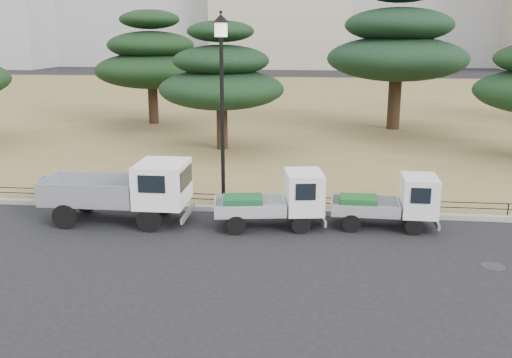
# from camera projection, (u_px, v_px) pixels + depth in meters

# --- Properties ---
(ground) EXTENTS (220.00, 220.00, 0.00)m
(ground) POSITION_uv_depth(u_px,v_px,m) (248.00, 240.00, 16.47)
(ground) COLOR black
(lawn) EXTENTS (120.00, 56.00, 0.15)m
(lawn) POSITION_uv_depth(u_px,v_px,m) (297.00, 105.00, 45.87)
(lawn) COLOR olive
(lawn) RESTS_ON ground
(curb) EXTENTS (120.00, 0.25, 0.16)m
(curb) POSITION_uv_depth(u_px,v_px,m) (258.00, 210.00, 18.95)
(curb) COLOR gray
(curb) RESTS_ON ground
(truck_large) EXTENTS (4.50, 1.84, 1.96)m
(truck_large) POSITION_uv_depth(u_px,v_px,m) (125.00, 189.00, 17.75)
(truck_large) COLOR black
(truck_large) RESTS_ON ground
(truck_kei_front) EXTENTS (3.46, 1.91, 1.73)m
(truck_kei_front) POSITION_uv_depth(u_px,v_px,m) (278.00, 200.00, 17.35)
(truck_kei_front) COLOR black
(truck_kei_front) RESTS_ON ground
(truck_kei_rear) EXTENTS (3.14, 1.39, 1.63)m
(truck_kei_rear) POSITION_uv_depth(u_px,v_px,m) (392.00, 202.00, 17.31)
(truck_kei_rear) COLOR black
(truck_kei_rear) RESTS_ON ground
(street_lamp) EXTENTS (0.56, 0.56, 6.21)m
(street_lamp) POSITION_uv_depth(u_px,v_px,m) (222.00, 79.00, 18.30)
(street_lamp) COLOR black
(street_lamp) RESTS_ON lawn
(pipe_fence) EXTENTS (38.00, 0.04, 0.40)m
(pipe_fence) POSITION_uv_depth(u_px,v_px,m) (259.00, 198.00, 19.00)
(pipe_fence) COLOR black
(pipe_fence) RESTS_ON lawn
(tarp_pile) EXTENTS (1.49, 1.19, 0.90)m
(tarp_pile) POSITION_uv_depth(u_px,v_px,m) (60.00, 187.00, 20.19)
(tarp_pile) COLOR #1449A0
(tarp_pile) RESTS_ON lawn
(manhole) EXTENTS (0.60, 0.60, 0.01)m
(manhole) POSITION_uv_depth(u_px,v_px,m) (493.00, 266.00, 14.59)
(manhole) COLOR #2D2D30
(manhole) RESTS_ON ground
(pine_west_near) EXTENTS (6.99, 6.99, 6.99)m
(pine_west_near) POSITION_uv_depth(u_px,v_px,m) (151.00, 59.00, 35.37)
(pine_west_near) COLOR black
(pine_west_near) RESTS_ON lawn
(pine_center_left) EXTENTS (6.11, 6.11, 6.21)m
(pine_center_left) POSITION_uv_depth(u_px,v_px,m) (221.00, 76.00, 27.59)
(pine_center_left) COLOR black
(pine_center_left) RESTS_ON lawn
(pine_center_right) EXTENTS (8.14, 8.14, 8.64)m
(pine_center_right) POSITION_uv_depth(u_px,v_px,m) (398.00, 43.00, 33.06)
(pine_center_right) COLOR black
(pine_center_right) RESTS_ON lawn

